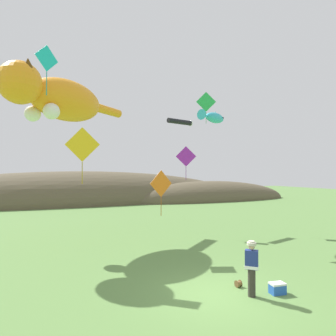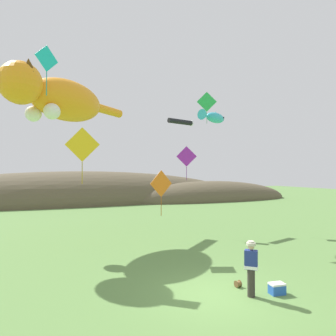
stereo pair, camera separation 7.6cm
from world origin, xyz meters
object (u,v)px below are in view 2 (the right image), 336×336
(kite_diamond_orange, at_px, (161,184))
(kite_tube_streamer, at_px, (181,122))
(picnic_cooler, at_px, (277,289))
(kite_spool, at_px, (238,284))
(kite_diamond_violet, at_px, (187,157))
(kite_diamond_gold, at_px, (82,145))
(kite_diamond_teal, at_px, (47,59))
(festival_attendant, at_px, (251,267))
(kite_diamond_green, at_px, (207,102))
(kite_giant_cat, at_px, (58,99))
(kite_fish_windsock, at_px, (213,117))

(kite_diamond_orange, bearing_deg, kite_tube_streamer, 56.86)
(picnic_cooler, height_order, kite_tube_streamer, kite_tube_streamer)
(kite_spool, xyz_separation_m, kite_tube_streamer, (3.32, 11.21, 7.59))
(kite_spool, bearing_deg, kite_diamond_violet, 73.55)
(kite_diamond_gold, bearing_deg, kite_diamond_teal, -163.78)
(kite_diamond_teal, bearing_deg, festival_attendant, -36.31)
(kite_tube_streamer, xyz_separation_m, kite_diamond_teal, (-9.40, -7.61, 0.55))
(kite_diamond_green, xyz_separation_m, kite_diamond_violet, (-2.88, -2.17, -4.37))
(kite_giant_cat, bearing_deg, kite_fish_windsock, -18.45)
(picnic_cooler, relative_size, kite_tube_streamer, 0.24)
(festival_attendant, height_order, kite_fish_windsock, kite_fish_windsock)
(kite_diamond_orange, height_order, kite_diamond_teal, kite_diamond_teal)
(kite_spool, height_order, kite_fish_windsock, kite_fish_windsock)
(kite_diamond_orange, bearing_deg, kite_diamond_green, 45.17)
(festival_attendant, xyz_separation_m, kite_diamond_violet, (2.75, 9.83, 4.07))
(kite_diamond_gold, bearing_deg, kite_spool, -40.31)
(festival_attendant, height_order, kite_diamond_violet, kite_diamond_violet)
(picnic_cooler, distance_m, kite_diamond_gold, 8.92)
(kite_giant_cat, relative_size, kite_diamond_violet, 3.47)
(festival_attendant, height_order, kite_diamond_teal, kite_diamond_teal)
(kite_fish_windsock, height_order, kite_diamond_gold, kite_fish_windsock)
(festival_attendant, xyz_separation_m, kite_giant_cat, (-5.18, 10.74, 7.34))
(kite_giant_cat, distance_m, kite_diamond_orange, 8.37)
(kite_diamond_gold, bearing_deg, kite_fish_windsock, 20.36)
(festival_attendant, distance_m, kite_fish_windsock, 10.72)
(kite_tube_streamer, bearing_deg, kite_spool, -106.51)
(kite_diamond_green, bearing_deg, kite_diamond_teal, -146.81)
(picnic_cooler, xyz_separation_m, kite_diamond_violet, (1.85, 10.01, 4.84))
(kite_giant_cat, bearing_deg, kite_diamond_orange, -50.61)
(kite_diamond_teal, bearing_deg, kite_diamond_violet, 31.84)
(kite_spool, distance_m, kite_fish_windsock, 10.66)
(kite_tube_streamer, distance_m, kite_diamond_green, 2.79)
(kite_giant_cat, distance_m, kite_tube_streamer, 8.70)
(kite_spool, relative_size, kite_giant_cat, 0.03)
(kite_diamond_gold, height_order, kite_diamond_teal, kite_diamond_teal)
(picnic_cooler, distance_m, kite_fish_windsock, 11.08)
(kite_giant_cat, bearing_deg, kite_tube_streamer, 8.44)
(kite_fish_windsock, distance_m, kite_tube_streamer, 4.20)
(kite_diamond_gold, bearing_deg, kite_giant_cat, 95.37)
(kite_diamond_green, bearing_deg, festival_attendant, -115.14)
(picnic_cooler, xyz_separation_m, kite_fish_windsock, (2.64, 8.01, 7.18))
(kite_fish_windsock, xyz_separation_m, kite_diamond_violet, (-0.79, 2.00, -2.34))
(kite_diamond_violet, bearing_deg, kite_diamond_orange, -129.67)
(kite_fish_windsock, relative_size, kite_diamond_green, 0.99)
(kite_spool, xyz_separation_m, kite_diamond_gold, (-4.71, 3.99, 4.98))
(kite_diamond_teal, bearing_deg, kite_diamond_orange, 11.83)
(kite_tube_streamer, relative_size, kite_diamond_green, 0.91)
(kite_fish_windsock, bearing_deg, kite_diamond_gold, -159.64)
(kite_fish_windsock, height_order, kite_diamond_orange, kite_fish_windsock)
(kite_diamond_gold, distance_m, kite_diamond_teal, 3.47)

